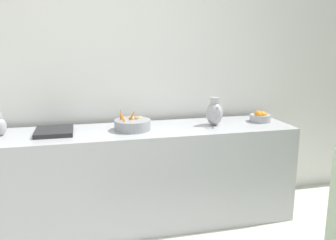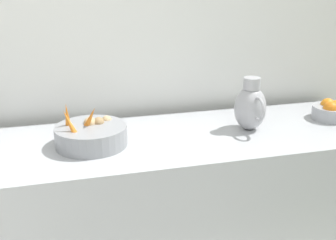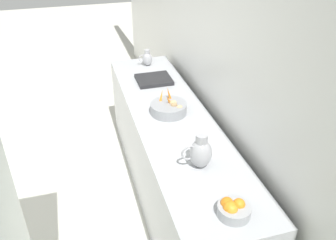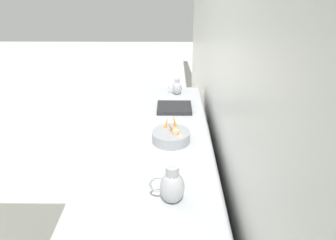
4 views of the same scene
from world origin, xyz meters
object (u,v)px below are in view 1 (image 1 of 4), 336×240
Objects in this scene: metal_pitcher_tall at (215,113)px; metal_pitcher_short at (0,126)px; vegetable_colander at (132,125)px; orange_bowl at (260,117)px.

metal_pitcher_short is at bearing -91.80° from metal_pitcher_tall.
metal_pitcher_tall is 1.42× the size of metal_pitcher_short.
metal_pitcher_tall reaches higher than vegetable_colander.
vegetable_colander reaches higher than metal_pitcher_short.
metal_pitcher_tall reaches higher than metal_pitcher_short.
metal_pitcher_tall is (0.03, -0.47, 0.07)m from orange_bowl.
vegetable_colander is at bearing 86.72° from metal_pitcher_short.
metal_pitcher_tall reaches higher than orange_bowl.
metal_pitcher_short is at bearing -93.28° from vegetable_colander.
orange_bowl is at bearing 89.21° from metal_pitcher_short.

